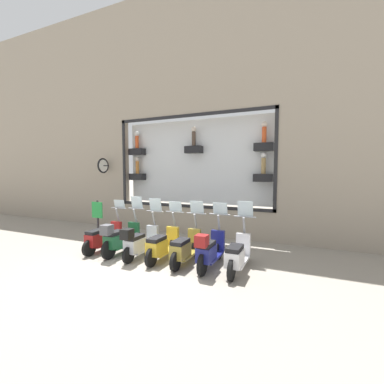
{
  "coord_description": "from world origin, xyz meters",
  "views": [
    {
      "loc": [
        -5.72,
        -4.08,
        2.46
      ],
      "look_at": [
        1.81,
        -0.77,
        1.83
      ],
      "focal_mm": 24.0,
      "sensor_mm": 36.0,
      "label": 1
    }
  ],
  "objects_px": {
    "scooter_white_0": "(237,255)",
    "scooter_green_5": "(120,238)",
    "scooter_navy_1": "(209,250)",
    "shop_sign_post": "(98,221)",
    "scooter_red_6": "(103,238)",
    "scooter_olive_2": "(185,248)",
    "scooter_silver_4": "(139,242)",
    "scooter_yellow_3": "(162,245)"
  },
  "relations": [
    {
      "from": "scooter_navy_1",
      "to": "scooter_red_6",
      "type": "distance_m",
      "value": 3.56
    },
    {
      "from": "scooter_yellow_3",
      "to": "shop_sign_post",
      "type": "height_order",
      "value": "scooter_yellow_3"
    },
    {
      "from": "scooter_navy_1",
      "to": "scooter_yellow_3",
      "type": "distance_m",
      "value": 1.43
    },
    {
      "from": "scooter_yellow_3",
      "to": "scooter_silver_4",
      "type": "height_order",
      "value": "scooter_silver_4"
    },
    {
      "from": "scooter_green_5",
      "to": "scooter_olive_2",
      "type": "bearing_deg",
      "value": -88.58
    },
    {
      "from": "scooter_silver_4",
      "to": "scooter_olive_2",
      "type": "bearing_deg",
      "value": -87.25
    },
    {
      "from": "scooter_silver_4",
      "to": "shop_sign_post",
      "type": "distance_m",
      "value": 2.31
    },
    {
      "from": "scooter_silver_4",
      "to": "scooter_navy_1",
      "type": "bearing_deg",
      "value": -89.66
    },
    {
      "from": "scooter_white_0",
      "to": "scooter_navy_1",
      "type": "distance_m",
      "value": 0.72
    },
    {
      "from": "scooter_white_0",
      "to": "shop_sign_post",
      "type": "distance_m",
      "value": 5.08
    },
    {
      "from": "scooter_yellow_3",
      "to": "scooter_red_6",
      "type": "xyz_separation_m",
      "value": [
        -0.0,
        2.14,
        -0.01
      ]
    },
    {
      "from": "scooter_navy_1",
      "to": "shop_sign_post",
      "type": "relative_size",
      "value": 1.21
    },
    {
      "from": "scooter_yellow_3",
      "to": "scooter_silver_4",
      "type": "bearing_deg",
      "value": 95.39
    },
    {
      "from": "scooter_olive_2",
      "to": "scooter_green_5",
      "type": "xyz_separation_m",
      "value": [
        -0.05,
        2.14,
        0.06
      ]
    },
    {
      "from": "scooter_olive_2",
      "to": "scooter_silver_4",
      "type": "distance_m",
      "value": 1.43
    },
    {
      "from": "shop_sign_post",
      "to": "scooter_silver_4",
      "type": "bearing_deg",
      "value": -106.88
    },
    {
      "from": "scooter_white_0",
      "to": "scooter_silver_4",
      "type": "distance_m",
      "value": 2.85
    },
    {
      "from": "scooter_yellow_3",
      "to": "scooter_olive_2",
      "type": "bearing_deg",
      "value": -89.91
    },
    {
      "from": "scooter_white_0",
      "to": "scooter_silver_4",
      "type": "relative_size",
      "value": 1.01
    },
    {
      "from": "scooter_white_0",
      "to": "scooter_yellow_3",
      "type": "xyz_separation_m",
      "value": [
        -0.0,
        2.14,
        -0.01
      ]
    },
    {
      "from": "scooter_green_5",
      "to": "scooter_red_6",
      "type": "relative_size",
      "value": 1.01
    },
    {
      "from": "scooter_navy_1",
      "to": "shop_sign_post",
      "type": "xyz_separation_m",
      "value": [
        0.65,
        4.32,
        0.31
      ]
    },
    {
      "from": "scooter_yellow_3",
      "to": "scooter_red_6",
      "type": "relative_size",
      "value": 1.0
    },
    {
      "from": "scooter_green_5",
      "to": "scooter_red_6",
      "type": "bearing_deg",
      "value": 86.04
    },
    {
      "from": "scooter_white_0",
      "to": "scooter_olive_2",
      "type": "relative_size",
      "value": 1.0
    },
    {
      "from": "scooter_navy_1",
      "to": "scooter_olive_2",
      "type": "height_order",
      "value": "scooter_olive_2"
    },
    {
      "from": "scooter_navy_1",
      "to": "scooter_silver_4",
      "type": "height_order",
      "value": "scooter_silver_4"
    },
    {
      "from": "scooter_olive_2",
      "to": "shop_sign_post",
      "type": "bearing_deg",
      "value": 80.63
    },
    {
      "from": "scooter_olive_2",
      "to": "shop_sign_post",
      "type": "distance_m",
      "value": 3.68
    },
    {
      "from": "shop_sign_post",
      "to": "scooter_green_5",
      "type": "bearing_deg",
      "value": -113.73
    },
    {
      "from": "scooter_red_6",
      "to": "shop_sign_post",
      "type": "height_order",
      "value": "scooter_red_6"
    },
    {
      "from": "scooter_red_6",
      "to": "shop_sign_post",
      "type": "distance_m",
      "value": 1.04
    },
    {
      "from": "scooter_yellow_3",
      "to": "shop_sign_post",
      "type": "distance_m",
      "value": 2.98
    },
    {
      "from": "scooter_navy_1",
      "to": "scooter_yellow_3",
      "type": "bearing_deg",
      "value": 87.81
    },
    {
      "from": "scooter_yellow_3",
      "to": "scooter_red_6",
      "type": "bearing_deg",
      "value": 90.07
    },
    {
      "from": "scooter_olive_2",
      "to": "scooter_green_5",
      "type": "height_order",
      "value": "scooter_green_5"
    },
    {
      "from": "scooter_navy_1",
      "to": "shop_sign_post",
      "type": "height_order",
      "value": "scooter_navy_1"
    },
    {
      "from": "scooter_white_0",
      "to": "scooter_red_6",
      "type": "relative_size",
      "value": 1.0
    },
    {
      "from": "scooter_white_0",
      "to": "scooter_green_5",
      "type": "height_order",
      "value": "scooter_white_0"
    },
    {
      "from": "scooter_navy_1",
      "to": "scooter_olive_2",
      "type": "distance_m",
      "value": 0.72
    },
    {
      "from": "scooter_navy_1",
      "to": "scooter_silver_4",
      "type": "distance_m",
      "value": 2.14
    },
    {
      "from": "scooter_yellow_3",
      "to": "scooter_green_5",
      "type": "bearing_deg",
      "value": 92.08
    }
  ]
}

